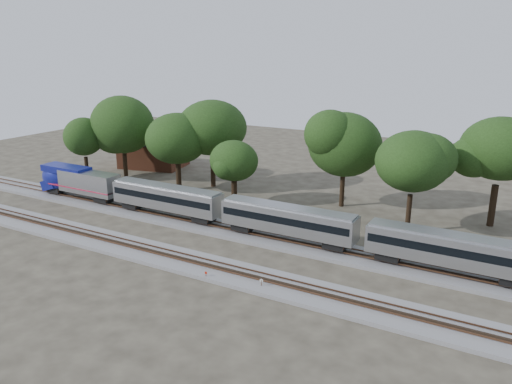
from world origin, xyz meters
TOP-DOWN VIEW (x-y plane):
  - ground at (0.00, 0.00)m, footprint 160.00×160.00m
  - track_far at (0.00, 6.00)m, footprint 160.00×5.00m
  - track_near at (0.00, -4.00)m, footprint 160.00×5.00m
  - train at (26.17, 6.00)m, footprint 118.77×2.88m
  - switch_stand_red at (5.75, -6.14)m, footprint 0.28×0.05m
  - switch_stand_white at (11.39, -5.26)m, footprint 0.34×0.13m
  - switch_lever at (7.20, -5.33)m, footprint 0.50×0.31m
  - brick_building at (-29.83, 28.02)m, footprint 12.72×10.18m
  - tree_0 at (-33.07, 14.85)m, footprint 7.54×7.54m
  - tree_1 at (-27.95, 18.59)m, footprint 9.46×9.46m
  - tree_2 at (-15.95, 17.68)m, footprint 8.33×8.33m
  - tree_3 at (-12.39, 22.01)m, footprint 9.68×9.68m
  - tree_4 at (-4.62, 15.88)m, footprint 6.44×6.44m
  - tree_5 at (9.18, 22.39)m, footprint 8.98×8.98m
  - tree_6 at (19.72, 16.57)m, footprint 9.01×9.01m
  - tree_7 at (28.35, 23.97)m, footprint 10.05×10.05m

SIDE VIEW (x-z plane):
  - ground at x=0.00m, z-range 0.00..0.00m
  - switch_lever at x=7.20m, z-range 0.00..0.30m
  - track_far at x=0.00m, z-range -0.16..0.57m
  - track_near at x=0.00m, z-range -0.16..0.57m
  - switch_stand_red at x=5.75m, z-range 0.12..1.02m
  - switch_stand_white at x=11.39m, z-range 0.15..1.24m
  - brick_building at x=-29.83m, z-range 0.02..5.45m
  - train at x=26.17m, z-range 0.89..5.14m
  - tree_4 at x=-4.62m, z-range 1.77..10.85m
  - tree_0 at x=-33.07m, z-range 2.08..12.72m
  - tree_2 at x=-15.95m, z-range 2.30..14.05m
  - tree_5 at x=9.18m, z-range 2.49..15.14m
  - tree_6 at x=19.72m, z-range 2.50..15.20m
  - tree_1 at x=-27.95m, z-range 2.62..15.96m
  - tree_3 at x=-12.39m, z-range 2.69..16.34m
  - tree_7 at x=28.35m, z-range 2.79..16.96m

